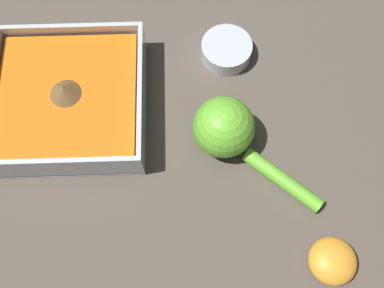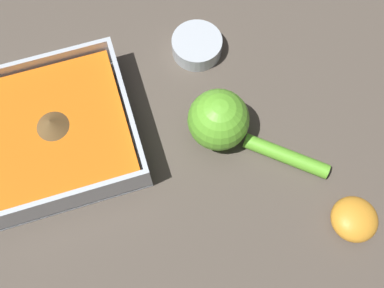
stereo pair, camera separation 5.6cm
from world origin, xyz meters
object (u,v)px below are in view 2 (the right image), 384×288
at_px(square_dish, 58,133).
at_px(spice_bowl, 197,46).
at_px(lemon_half, 354,219).
at_px(lemon_squeezer, 224,123).

bearing_deg(square_dish, spice_bowl, -69.77).
bearing_deg(spice_bowl, lemon_half, -160.08).
distance_m(spice_bowl, lemon_half, 0.31).
distance_m(square_dish, lemon_squeezer, 0.21).
height_order(spice_bowl, lemon_half, lemon_half).
xyz_separation_m(spice_bowl, lemon_squeezer, (-0.14, 0.01, 0.02)).
height_order(spice_bowl, lemon_squeezer, lemon_squeezer).
xyz_separation_m(lemon_squeezer, lemon_half, (-0.16, -0.11, -0.02)).
relative_size(square_dish, spice_bowl, 2.77).
xyz_separation_m(spice_bowl, lemon_half, (-0.29, -0.11, 0.00)).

